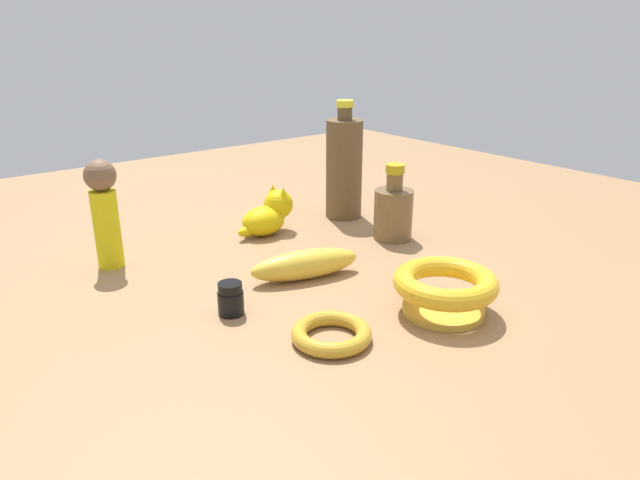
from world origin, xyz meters
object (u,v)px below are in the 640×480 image
object	(u,v)px
nail_polish_jar	(231,299)
cat_figurine	(269,214)
person_figure_adult	(105,210)
bangle	(331,334)
banana	(305,264)
bottle_tall	(344,167)
bowl	(445,287)
bottle_short	(393,211)

from	to	relation	value
nail_polish_jar	cat_figurine	bearing A→B (deg)	137.12
person_figure_adult	nail_polish_jar	size ratio (longest dim) A/B	3.88
person_figure_adult	bangle	size ratio (longest dim) A/B	1.75
person_figure_adult	banana	xyz separation A→B (m)	(0.24, 0.23, -0.08)
bottle_tall	bowl	distance (m)	0.47
cat_figurine	bangle	distance (m)	0.43
bottle_tall	bowl	world-z (taller)	bottle_tall
bowl	bottle_short	size ratio (longest dim) A/B	1.01
bottle_short	nail_polish_jar	world-z (taller)	bottle_short
bowl	bottle_short	distance (m)	0.31
person_figure_adult	bottle_tall	size ratio (longest dim) A/B	0.75
cat_figurine	nail_polish_jar	xyz separation A→B (m)	(0.25, -0.23, -0.02)
bowl	bangle	world-z (taller)	bowl
bottle_tall	bottle_short	distance (m)	0.17
bowl	bangle	bearing A→B (deg)	-102.42
bangle	bowl	bearing A→B (deg)	77.58
nail_polish_jar	bangle	world-z (taller)	nail_polish_jar
cat_figurine	banana	world-z (taller)	cat_figurine
person_figure_adult	bottle_short	xyz separation A→B (m)	(0.20, 0.47, -0.04)
bottle_tall	bangle	bearing A→B (deg)	-42.40
person_figure_adult	bottle_short	bearing A→B (deg)	67.04
banana	bowl	size ratio (longest dim) A/B	1.24
banana	nail_polish_jar	size ratio (longest dim) A/B	3.84
person_figure_adult	bottle_tall	bearing A→B (deg)	85.74
banana	bottle_short	distance (m)	0.25
bottle_short	person_figure_adult	bearing A→B (deg)	-112.96
cat_figurine	banana	xyz separation A→B (m)	(0.22, -0.08, -0.02)
nail_polish_jar	bangle	xyz separation A→B (m)	(0.15, 0.06, -0.01)
banana	nail_polish_jar	distance (m)	0.16
bottle_tall	bottle_short	size ratio (longest dim) A/B	1.69
bottle_tall	bowl	size ratio (longest dim) A/B	1.66
banana	cat_figurine	bearing A→B (deg)	86.09
bottle_tall	bangle	world-z (taller)	bottle_tall
person_figure_adult	bowl	xyz separation A→B (m)	(0.46, 0.31, -0.06)
bottle_tall	nail_polish_jar	world-z (taller)	bottle_tall
person_figure_adult	bottle_short	world-z (taller)	person_figure_adult
banana	bottle_tall	bearing A→B (deg)	54.06
banana	bowl	bearing A→B (deg)	-54.36
nail_polish_jar	bottle_tall	bearing A→B (deg)	120.09
bowl	cat_figurine	bearing A→B (deg)	-179.44
person_figure_adult	bottle_tall	world-z (taller)	bottle_tall
cat_figurine	bottle_tall	world-z (taller)	bottle_tall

